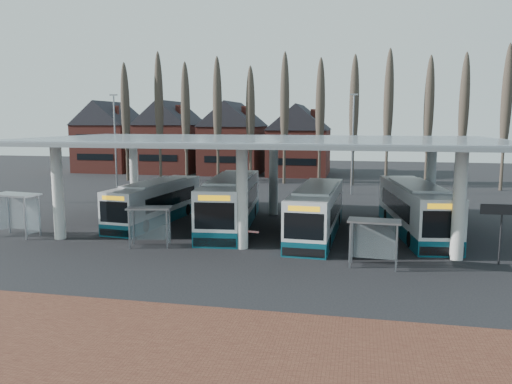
% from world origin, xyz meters
% --- Properties ---
extents(ground, '(140.00, 140.00, 0.00)m').
position_xyz_m(ground, '(0.00, 0.00, 0.00)').
color(ground, black).
rests_on(ground, ground).
extents(brick_strip, '(70.00, 10.00, 0.03)m').
position_xyz_m(brick_strip, '(0.00, -12.00, 0.01)').
color(brick_strip, brown).
rests_on(brick_strip, ground).
extents(station_canopy, '(32.00, 16.00, 6.34)m').
position_xyz_m(station_canopy, '(0.00, 8.00, 5.68)').
color(station_canopy, silver).
rests_on(station_canopy, ground).
extents(poplar_row, '(45.10, 1.10, 14.50)m').
position_xyz_m(poplar_row, '(0.00, 33.00, 8.78)').
color(poplar_row, '#473D33').
rests_on(poplar_row, ground).
extents(townhouse_row, '(36.80, 10.30, 12.25)m').
position_xyz_m(townhouse_row, '(-15.75, 44.00, 5.94)').
color(townhouse_row, maroon).
rests_on(townhouse_row, ground).
extents(lamp_post_a, '(0.80, 0.16, 10.17)m').
position_xyz_m(lamp_post_a, '(-18.00, 22.00, 5.34)').
color(lamp_post_a, slate).
rests_on(lamp_post_a, ground).
extents(lamp_post_b, '(0.80, 0.16, 10.17)m').
position_xyz_m(lamp_post_b, '(6.00, 26.00, 5.34)').
color(lamp_post_b, slate).
rests_on(lamp_post_b, ground).
extents(bus_0, '(3.44, 11.13, 3.04)m').
position_xyz_m(bus_0, '(-8.15, 8.94, 1.43)').
color(bus_0, silver).
rests_on(bus_0, ground).
extents(bus_1, '(4.01, 13.02, 3.56)m').
position_xyz_m(bus_1, '(-2.22, 8.48, 1.68)').
color(bus_1, silver).
rests_on(bus_1, ground).
extents(bus_2, '(2.95, 11.82, 3.26)m').
position_xyz_m(bus_2, '(4.02, 6.88, 1.54)').
color(bus_2, silver).
rests_on(bus_2, ground).
extents(bus_3, '(4.23, 12.39, 3.38)m').
position_xyz_m(bus_3, '(10.44, 8.77, 1.59)').
color(bus_3, silver).
rests_on(bus_3, ground).
extents(shelter_0, '(3.21, 1.93, 2.81)m').
position_xyz_m(shelter_0, '(-15.10, 2.70, 2.04)').
color(shelter_0, gray).
rests_on(shelter_0, ground).
extents(shelter_1, '(2.79, 1.80, 2.40)m').
position_xyz_m(shelter_1, '(-5.56, 1.94, 1.74)').
color(shelter_1, gray).
rests_on(shelter_1, ground).
extents(shelter_2, '(2.75, 1.53, 2.47)m').
position_xyz_m(shelter_2, '(7.51, 0.28, 1.80)').
color(shelter_2, gray).
rests_on(shelter_2, ground).
extents(info_sign_0, '(2.16, 0.23, 3.21)m').
position_xyz_m(info_sign_0, '(14.02, 1.94, 2.69)').
color(info_sign_0, black).
rests_on(info_sign_0, ground).
extents(barrier, '(2.25, 0.81, 1.13)m').
position_xyz_m(barrier, '(-0.15, 2.96, 0.88)').
color(barrier, black).
rests_on(barrier, ground).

